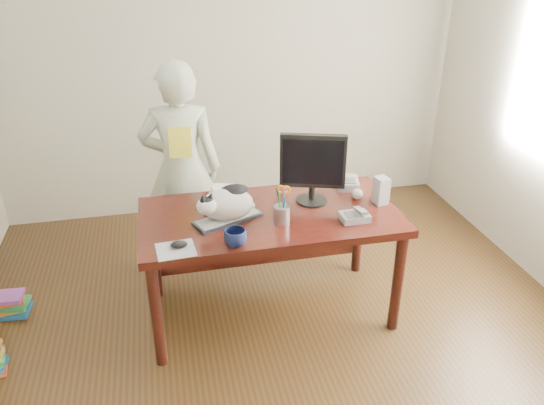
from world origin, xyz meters
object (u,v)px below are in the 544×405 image
at_px(desk, 268,228).
at_px(person, 182,169).
at_px(keyboard, 228,219).
at_px(cat, 225,203).
at_px(baseball, 357,194).
at_px(coffee_mug, 235,238).
at_px(book_stack, 225,193).
at_px(mouse, 179,244).
at_px(speaker, 381,190).
at_px(monitor, 313,165).
at_px(phone, 355,216).
at_px(book_pile_b, 9,304).
at_px(pen_cup, 282,212).
at_px(calculator, 347,183).

height_order(desk, person, person).
distance_m(keyboard, cat, 0.11).
bearing_deg(cat, person, 82.22).
bearing_deg(baseball, keyboard, -172.92).
relative_size(keyboard, coffee_mug, 3.45).
xyz_separation_m(coffee_mug, book_stack, (0.03, 0.60, -0.02)).
xyz_separation_m(cat, mouse, (-0.30, -0.24, -0.10)).
relative_size(speaker, baseball, 2.48).
bearing_deg(keyboard, cat, -171.64).
relative_size(monitor, coffee_mug, 3.61).
relative_size(cat, phone, 2.23).
relative_size(monitor, book_pile_b, 1.79).
xyz_separation_m(book_stack, person, (-0.25, 0.46, -0.00)).
height_order(keyboard, mouse, mouse).
height_order(mouse, baseball, baseball).
bearing_deg(person, pen_cup, 128.61).
relative_size(keyboard, pen_cup, 1.79).
bearing_deg(coffee_mug, monitor, 36.79).
height_order(monitor, coffee_mug, monitor).
relative_size(keyboard, speaker, 2.49).
bearing_deg(book_pile_b, desk, -8.97).
distance_m(cat, coffee_mug, 0.30).
height_order(mouse, person, person).
distance_m(keyboard, calculator, 0.92).
distance_m(desk, pen_cup, 0.30).
bearing_deg(cat, book_stack, 59.75).
relative_size(phone, book_pile_b, 0.67).
bearing_deg(mouse, speaker, 7.11).
xyz_separation_m(mouse, book_stack, (0.33, 0.56, 0.01)).
height_order(pen_cup, phone, pen_cup).
bearing_deg(keyboard, person, 83.12).
height_order(cat, book_stack, cat).
relative_size(pen_cup, phone, 1.42).
height_order(cat, monitor, monitor).
xyz_separation_m(keyboard, phone, (0.75, -0.16, 0.01)).
distance_m(keyboard, book_stack, 0.31).
height_order(monitor, pen_cup, monitor).
distance_m(cat, book_stack, 0.32).
bearing_deg(coffee_mug, keyboard, 89.88).
bearing_deg(calculator, coffee_mug, -131.67).
distance_m(pen_cup, speaker, 0.69).
bearing_deg(book_pile_b, calculator, -2.07).
relative_size(speaker, calculator, 0.80).
relative_size(mouse, speaker, 0.56).
height_order(keyboard, cat, cat).
xyz_separation_m(cat, speaker, (1.00, 0.03, -0.03)).
xyz_separation_m(pen_cup, phone, (0.44, -0.07, -0.04)).
distance_m(speaker, book_stack, 1.00).
height_order(monitor, book_stack, monitor).
distance_m(phone, person, 1.34).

